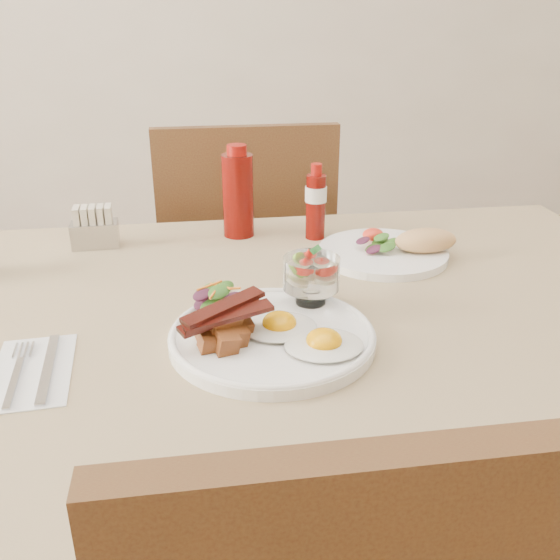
{
  "coord_description": "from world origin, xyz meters",
  "views": [
    {
      "loc": [
        -0.14,
        -0.84,
        1.17
      ],
      "look_at": [
        -0.01,
        -0.04,
        0.82
      ],
      "focal_mm": 40.0,
      "sensor_mm": 36.0,
      "label": 1
    }
  ],
  "objects_px": {
    "fruit_cup": "(311,273)",
    "second_plate": "(393,249)",
    "ketchup_bottle": "(238,194)",
    "main_plate": "(272,338)",
    "table": "(285,359)",
    "hot_sauce_bottle": "(316,203)",
    "chair_far": "(245,274)",
    "sugar_caddy": "(95,229)"
  },
  "relations": [
    {
      "from": "fruit_cup",
      "to": "second_plate",
      "type": "xyz_separation_m",
      "value": [
        0.19,
        0.2,
        -0.05
      ]
    },
    {
      "from": "fruit_cup",
      "to": "ketchup_bottle",
      "type": "relative_size",
      "value": 0.47
    },
    {
      "from": "main_plate",
      "to": "ketchup_bottle",
      "type": "height_order",
      "value": "ketchup_bottle"
    },
    {
      "from": "table",
      "to": "hot_sauce_bottle",
      "type": "distance_m",
      "value": 0.36
    },
    {
      "from": "hot_sauce_bottle",
      "to": "chair_far",
      "type": "bearing_deg",
      "value": 106.59
    },
    {
      "from": "fruit_cup",
      "to": "chair_far",
      "type": "bearing_deg",
      "value": 93.0
    },
    {
      "from": "chair_far",
      "to": "hot_sauce_bottle",
      "type": "distance_m",
      "value": 0.48
    },
    {
      "from": "hot_sauce_bottle",
      "to": "fruit_cup",
      "type": "bearing_deg",
      "value": -102.8
    },
    {
      "from": "table",
      "to": "fruit_cup",
      "type": "relative_size",
      "value": 15.79
    },
    {
      "from": "table",
      "to": "hot_sauce_bottle",
      "type": "height_order",
      "value": "hot_sauce_bottle"
    },
    {
      "from": "main_plate",
      "to": "second_plate",
      "type": "height_order",
      "value": "second_plate"
    },
    {
      "from": "chair_far",
      "to": "ketchup_bottle",
      "type": "xyz_separation_m",
      "value": [
        -0.04,
        -0.32,
        0.31
      ]
    },
    {
      "from": "hot_sauce_bottle",
      "to": "ketchup_bottle",
      "type": "bearing_deg",
      "value": 165.14
    },
    {
      "from": "hot_sauce_bottle",
      "to": "second_plate",
      "type": "bearing_deg",
      "value": -45.8
    },
    {
      "from": "chair_far",
      "to": "table",
      "type": "bearing_deg",
      "value": -90.0
    },
    {
      "from": "main_plate",
      "to": "hot_sauce_bottle",
      "type": "height_order",
      "value": "hot_sauce_bottle"
    },
    {
      "from": "chair_far",
      "to": "sugar_caddy",
      "type": "xyz_separation_m",
      "value": [
        -0.31,
        -0.35,
        0.26
      ]
    },
    {
      "from": "chair_far",
      "to": "fruit_cup",
      "type": "relative_size",
      "value": 11.04
    },
    {
      "from": "fruit_cup",
      "to": "ketchup_bottle",
      "type": "xyz_separation_m",
      "value": [
        -0.07,
        0.36,
        0.02
      ]
    },
    {
      "from": "main_plate",
      "to": "second_plate",
      "type": "relative_size",
      "value": 1.12
    },
    {
      "from": "table",
      "to": "second_plate",
      "type": "height_order",
      "value": "second_plate"
    },
    {
      "from": "sugar_caddy",
      "to": "table",
      "type": "bearing_deg",
      "value": -47.57
    },
    {
      "from": "hot_sauce_bottle",
      "to": "sugar_caddy",
      "type": "xyz_separation_m",
      "value": [
        -0.42,
        0.01,
        -0.04
      ]
    },
    {
      "from": "fruit_cup",
      "to": "hot_sauce_bottle",
      "type": "relative_size",
      "value": 0.57
    },
    {
      "from": "ketchup_bottle",
      "to": "hot_sauce_bottle",
      "type": "relative_size",
      "value": 1.22
    },
    {
      "from": "second_plate",
      "to": "ketchup_bottle",
      "type": "relative_size",
      "value": 1.39
    },
    {
      "from": "table",
      "to": "chair_far",
      "type": "bearing_deg",
      "value": 90.0
    },
    {
      "from": "second_plate",
      "to": "sugar_caddy",
      "type": "distance_m",
      "value": 0.56
    },
    {
      "from": "table",
      "to": "chair_far",
      "type": "xyz_separation_m",
      "value": [
        0.0,
        0.66,
        -0.14
      ]
    },
    {
      "from": "ketchup_bottle",
      "to": "chair_far",
      "type": "bearing_deg",
      "value": 83.13
    },
    {
      "from": "chair_far",
      "to": "main_plate",
      "type": "bearing_deg",
      "value": -92.56
    },
    {
      "from": "second_plate",
      "to": "sugar_caddy",
      "type": "xyz_separation_m",
      "value": [
        -0.54,
        0.14,
        0.02
      ]
    },
    {
      "from": "chair_far",
      "to": "main_plate",
      "type": "distance_m",
      "value": 0.8
    },
    {
      "from": "table",
      "to": "sugar_caddy",
      "type": "distance_m",
      "value": 0.46
    },
    {
      "from": "second_plate",
      "to": "main_plate",
      "type": "bearing_deg",
      "value": -133.07
    },
    {
      "from": "main_plate",
      "to": "hot_sauce_bottle",
      "type": "relative_size",
      "value": 1.9
    },
    {
      "from": "ketchup_bottle",
      "to": "sugar_caddy",
      "type": "height_order",
      "value": "ketchup_bottle"
    },
    {
      "from": "table",
      "to": "fruit_cup",
      "type": "height_order",
      "value": "fruit_cup"
    },
    {
      "from": "main_plate",
      "to": "ketchup_bottle",
      "type": "xyz_separation_m",
      "value": [
        -0.0,
        0.44,
        0.08
      ]
    },
    {
      "from": "main_plate",
      "to": "hot_sauce_bottle",
      "type": "xyz_separation_m",
      "value": [
        0.14,
        0.4,
        0.06
      ]
    },
    {
      "from": "second_plate",
      "to": "ketchup_bottle",
      "type": "height_order",
      "value": "ketchup_bottle"
    },
    {
      "from": "main_plate",
      "to": "sugar_caddy",
      "type": "height_order",
      "value": "sugar_caddy"
    }
  ]
}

